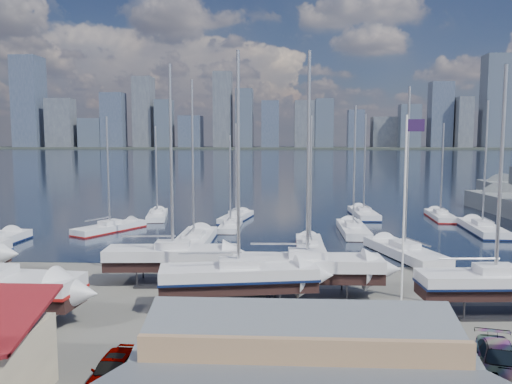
{
  "coord_description": "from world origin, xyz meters",
  "views": [
    {
      "loc": [
        -0.78,
        -42.87,
        10.99
      ],
      "look_at": [
        -3.46,
        8.0,
        5.64
      ],
      "focal_mm": 35.0,
      "sensor_mm": 36.0,
      "label": 1
    }
  ],
  "objects": [
    {
      "name": "ground",
      "position": [
        0.0,
        -10.0,
        0.0
      ],
      "size": [
        1400.0,
        1400.0,
        0.0
      ],
      "primitive_type": "plane",
      "color": "#605E59",
      "rests_on": "ground"
    },
    {
      "name": "water",
      "position": [
        0.0,
        300.0,
        -0.15
      ],
      "size": [
        1400.0,
        600.0,
        0.4
      ],
      "primitive_type": "cube",
      "color": "#19233B",
      "rests_on": "ground"
    },
    {
      "name": "far_shore",
      "position": [
        0.0,
        560.0,
        1.1
      ],
      "size": [
        1400.0,
        80.0,
        2.2
      ],
      "primitive_type": "cube",
      "color": "#2D332D",
      "rests_on": "ground"
    },
    {
      "name": "skyline",
      "position": [
        -7.83,
        553.76,
        39.09
      ],
      "size": [
        639.14,
        43.8,
        107.69
      ],
      "color": "#475166",
      "rests_on": "far_shore"
    },
    {
      "name": "sailboat_cradle_2",
      "position": [
        -9.06,
        -6.02,
        2.1
      ],
      "size": [
        10.32,
        3.53,
        16.52
      ],
      "rotation": [
        0.0,
        0.0,
        0.07
      ],
      "color": "#2D2D33",
      "rests_on": "ground"
    },
    {
      "name": "sailboat_cradle_3",
      "position": [
        -3.57,
        -11.28,
        2.1
      ],
      "size": [
        10.6,
        4.56,
        16.54
      ],
      "rotation": [
        0.0,
        0.0,
        0.17
      ],
      "color": "#2D2D33",
      "rests_on": "ground"
    },
    {
      "name": "sailboat_cradle_4",
      "position": [
        1.0,
        -8.63,
        2.12
      ],
      "size": [
        10.48,
        3.14,
        16.94
      ],
      "rotation": [
        0.0,
        0.0,
        0.02
      ],
      "color": "#2D2D33",
      "rests_on": "ground"
    },
    {
      "name": "sailboat_cradle_5",
      "position": [
        12.59,
        -11.68,
        2.04
      ],
      "size": [
        9.72,
        3.34,
        15.49
      ],
      "rotation": [
        0.0,
        0.0,
        0.07
      ],
      "color": "#2D2D33",
      "rests_on": "ground"
    },
    {
      "name": "sailboat_moored_1",
      "position": [
        -21.4,
        15.14,
        0.31
      ],
      "size": [
        7.04,
        9.69,
        14.35
      ],
      "rotation": [
        0.0,
        0.0,
        1.06
      ],
      "color": "black",
      "rests_on": "water"
    },
    {
      "name": "sailboat_moored_2",
      "position": [
        -18.21,
        25.3,
        0.32
      ],
      "size": [
        4.07,
        9.22,
        13.47
      ],
      "rotation": [
        0.0,
        0.0,
        1.75
      ],
      "color": "black",
      "rests_on": "water"
    },
    {
      "name": "sailboat_moored_3",
      "position": [
        -9.85,
        7.35,
        0.31
      ],
      "size": [
        3.34,
        11.89,
        17.77
      ],
      "rotation": [
        0.0,
        0.0,
        1.57
      ],
      "color": "black",
      "rests_on": "water"
    },
    {
      "name": "sailboat_moored_4",
      "position": [
        -7.12,
        17.56,
        0.33
      ],
      "size": [
        2.37,
        8.03,
        12.07
      ],
      "rotation": [
        0.0,
        0.0,
        1.55
      ],
      "color": "black",
      "rests_on": "water"
    },
    {
      "name": "sailboat_moored_5",
      "position": [
        -7.03,
        24.23,
        0.31
      ],
      "size": [
        4.37,
        9.54,
        13.77
      ],
      "rotation": [
        0.0,
        0.0,
        1.37
      ],
      "color": "black",
      "rests_on": "water"
    },
    {
      "name": "sailboat_moored_6",
      "position": [
        2.01,
        6.04,
        0.31
      ],
      "size": [
        2.7,
        9.34,
        13.92
      ],
      "rotation": [
        0.0,
        0.0,
        1.56
      ],
      "color": "black",
      "rests_on": "water"
    },
    {
      "name": "sailboat_moored_7",
      "position": [
        7.57,
        15.31,
        0.32
      ],
      "size": [
        2.96,
        10.36,
        15.62
      ],
      "rotation": [
        0.0,
        0.0,
        1.56
      ],
      "color": "black",
      "rests_on": "water"
    },
    {
      "name": "sailboat_moored_8",
      "position": [
        10.87,
        28.33,
        0.31
      ],
      "size": [
        3.3,
        10.33,
        15.28
      ],
      "rotation": [
        0.0,
        0.0,
        1.61
      ],
      "color": "black",
      "rests_on": "water"
    },
    {
      "name": "sailboat_moored_9",
      "position": [
        10.72,
        3.67,
        0.32
      ],
      "size": [
        6.11,
        11.38,
        16.56
      ],
      "rotation": [
        0.0,
        0.0,
        1.86
      ],
      "color": "black",
      "rests_on": "water"
    },
    {
      "name": "sailboat_moored_10",
      "position": [
        22.98,
        16.82,
        0.31
      ],
      "size": [
        3.86,
        11.06,
        16.24
      ],
      "rotation": [
        0.0,
        0.0,
        1.49
      ],
      "color": "black",
      "rests_on": "water"
    },
    {
      "name": "sailboat_moored_11",
      "position": [
        21.22,
        26.9,
        0.31
      ],
      "size": [
        3.27,
        9.45,
        13.88
      ],
      "rotation": [
        0.0,
        0.0,
        1.5
      ],
      "color": "black",
      "rests_on": "water"
    },
    {
      "name": "car_a",
      "position": [
        -8.21,
        -21.9,
        0.74
      ],
      "size": [
        1.96,
        4.43,
        1.48
      ],
      "primitive_type": "imported",
      "rotation": [
        0.0,
        0.0,
        -0.05
      ],
      "color": "gray",
      "rests_on": "ground"
    },
    {
      "name": "car_b",
      "position": [
        -4.38,
        -18.22,
        0.77
      ],
      "size": [
        4.77,
        1.98,
        1.53
      ],
      "primitive_type": "imported",
      "rotation": [
        0.0,
        0.0,
        1.65
      ],
      "color": "gray",
      "rests_on": "ground"
    },
    {
      "name": "car_c",
      "position": [
        3.24,
        -20.8,
        0.65
      ],
      "size": [
        3.46,
        5.13,
        1.31
      ],
      "primitive_type": "imported",
      "rotation": [
        0.0,
        0.0,
        0.3
      ],
      "color": "gray",
      "rests_on": "ground"
    },
    {
      "name": "car_d",
      "position": [
        9.41,
        -20.0,
        0.71
      ],
      "size": [
        3.1,
        5.22,
        1.42
      ],
      "primitive_type": "imported",
      "rotation": [
        0.0,
        0.0,
        -0.24
      ],
      "color": "gray",
      "rests_on": "ground"
    },
    {
      "name": "flagpole",
      "position": [
        6.69,
        -12.59,
        7.21
      ],
      "size": [
        1.1,
        0.12,
        12.47
      ],
      "color": "white",
      "rests_on": "ground"
    }
  ]
}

